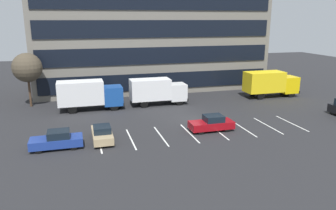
{
  "coord_description": "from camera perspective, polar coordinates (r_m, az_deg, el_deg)",
  "views": [
    {
      "loc": [
        -11.32,
        -31.9,
        10.49
      ],
      "look_at": [
        -1.96,
        1.28,
        1.4
      ],
      "focal_mm": 35.01,
      "sensor_mm": 36.0,
      "label": 1
    }
  ],
  "objects": [
    {
      "name": "ground_plane",
      "position": [
        35.44,
        3.62,
        -2.48
      ],
      "size": [
        120.0,
        120.0,
        0.0
      ],
      "primitive_type": "plane",
      "color": "#262628"
    },
    {
      "name": "office_building",
      "position": [
        51.23,
        -3.0,
        11.07
      ],
      "size": [
        34.07,
        11.51,
        14.4
      ],
      "color": "slate",
      "rests_on": "ground_plane"
    },
    {
      "name": "lot_markings",
      "position": [
        31.65,
        6.18,
        -4.67
      ],
      "size": [
        19.74,
        5.4,
        0.01
      ],
      "color": "silver",
      "rests_on": "ground_plane"
    },
    {
      "name": "box_truck_white",
      "position": [
        40.9,
        -1.89,
        2.59
      ],
      "size": [
        7.14,
        2.36,
        3.31
      ],
      "color": "white",
      "rests_on": "ground_plane"
    },
    {
      "name": "box_truck_blue",
      "position": [
        39.55,
        -13.57,
        1.92
      ],
      "size": [
        7.58,
        2.51,
        3.51
      ],
      "color": "#194799",
      "rests_on": "ground_plane"
    },
    {
      "name": "box_truck_yellow_all",
      "position": [
        47.22,
        17.38,
        3.72
      ],
      "size": [
        7.63,
        2.53,
        3.54
      ],
      "color": "yellow",
      "rests_on": "ground_plane"
    },
    {
      "name": "sedan_maroon",
      "position": [
        31.92,
        7.62,
        -3.19
      ],
      "size": [
        4.24,
        1.78,
        1.52
      ],
      "color": "maroon",
      "rests_on": "ground_plane"
    },
    {
      "name": "sedan_tan",
      "position": [
        29.56,
        -11.41,
        -4.92
      ],
      "size": [
        1.68,
        4.02,
        1.44
      ],
      "color": "tan",
      "rests_on": "ground_plane"
    },
    {
      "name": "sedan_navy",
      "position": [
        28.92,
        -18.77,
        -5.8
      ],
      "size": [
        4.26,
        1.78,
        1.52
      ],
      "color": "navy",
      "rests_on": "ground_plane"
    },
    {
      "name": "bare_tree",
      "position": [
        42.99,
        -23.32,
        5.98
      ],
      "size": [
        3.51,
        3.51,
        6.59
      ],
      "color": "#473323",
      "rests_on": "ground_plane"
    }
  ]
}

